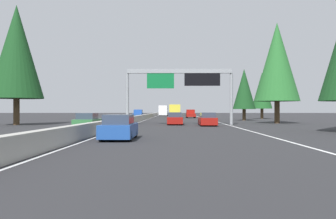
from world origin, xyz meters
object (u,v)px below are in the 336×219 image
(oncoming_far, at_px, (88,122))
(conifer_right_mid, at_px, (244,89))
(conifer_right_near, at_px, (277,62))
(sedan_distant_b, at_px, (207,120))
(sedan_far_right, at_px, (175,119))
(conifer_left_near, at_px, (16,52))
(sedan_far_center, at_px, (119,128))
(conifer_right_far, at_px, (262,91))
(oncoming_near, at_px, (138,114))
(bus_mid_left, at_px, (163,110))
(minivan_distant_a, at_px, (174,113))
(box_truck_near_right, at_px, (175,111))
(sign_gantry_overhead, at_px, (181,80))
(pickup_mid_right, at_px, (191,114))
(sedan_mid_center, at_px, (175,113))

(oncoming_far, bearing_deg, conifer_right_mid, 144.75)
(conifer_right_near, bearing_deg, sedan_distant_b, 127.88)
(sedan_far_right, relative_size, conifer_left_near, 0.31)
(sedan_far_center, xyz_separation_m, conifer_right_far, (51.43, -20.94, 4.96))
(oncoming_near, bearing_deg, bus_mid_left, 171.11)
(oncoming_far, bearing_deg, minivan_distant_a, 172.49)
(oncoming_near, xyz_separation_m, conifer_left_near, (-39.12, 10.33, 7.64))
(sedan_far_center, bearing_deg, conifer_right_mid, -20.82)
(conifer_right_mid, height_order, conifer_right_far, conifer_right_far)
(minivan_distant_a, xyz_separation_m, oncoming_near, (-12.40, 8.13, -0.04))
(sedan_far_center, distance_m, oncoming_far, 12.59)
(bus_mid_left, bearing_deg, conifer_right_mid, -163.36)
(bus_mid_left, xyz_separation_m, conifer_right_near, (-64.15, -16.79, 6.32))
(minivan_distant_a, bearing_deg, conifer_right_near, -163.67)
(oncoming_far, relative_size, conifer_right_mid, 0.51)
(sedan_far_right, xyz_separation_m, oncoming_near, (38.23, 8.20, 0.23))
(minivan_distant_a, height_order, conifer_left_near, conifer_left_near)
(sedan_distant_b, height_order, box_truck_near_right, box_truck_near_right)
(box_truck_near_right, bearing_deg, sedan_distant_b, -175.25)
(sedan_distant_b, relative_size, box_truck_near_right, 0.52)
(sedan_far_right, xyz_separation_m, oncoming_far, (-9.70, 8.03, 0.00))
(sign_gantry_overhead, distance_m, conifer_right_far, 34.50)
(pickup_mid_right, height_order, conifer_right_far, conifer_right_far)
(sedan_far_center, distance_m, sedan_distant_b, 19.72)
(pickup_mid_right, relative_size, sedan_mid_center, 1.27)
(pickup_mid_right, bearing_deg, oncoming_far, 166.32)
(bus_mid_left, distance_m, conifer_right_near, 66.61)
(bus_mid_left, distance_m, oncoming_far, 78.70)
(box_truck_near_right, relative_size, oncoming_near, 1.52)
(box_truck_near_right, xyz_separation_m, sedan_mid_center, (32.63, -0.19, -0.93))
(pickup_mid_right, relative_size, conifer_right_mid, 0.65)
(sedan_far_center, xyz_separation_m, sedan_distant_b, (18.46, -6.94, 0.00))
(sign_gantry_overhead, relative_size, minivan_distant_a, 2.54)
(sedan_mid_center, height_order, conifer_left_near, conifer_left_near)
(conifer_right_far, distance_m, conifer_left_near, 47.63)
(box_truck_near_right, xyz_separation_m, minivan_distant_a, (11.17, 0.13, -0.66))
(sedan_far_center, distance_m, pickup_mid_right, 59.90)
(sedan_far_center, height_order, box_truck_near_right, box_truck_near_right)
(sedan_mid_center, relative_size, conifer_right_near, 0.33)
(conifer_right_near, bearing_deg, pickup_mid_right, 16.32)
(box_truck_near_right, distance_m, bus_mid_left, 29.60)
(conifer_left_near, bearing_deg, conifer_right_far, -49.42)
(minivan_distant_a, xyz_separation_m, conifer_right_mid, (-32.39, -11.79, 4.32))
(pickup_mid_right, height_order, sedan_far_right, pickup_mid_right)
(conifer_right_far, bearing_deg, bus_mid_left, 28.40)
(sedan_far_center, relative_size, conifer_right_far, 0.47)
(conifer_right_far, bearing_deg, oncoming_far, 147.20)
(box_truck_near_right, relative_size, conifer_right_far, 0.92)
(sedan_mid_center, distance_m, minivan_distant_a, 21.46)
(sign_gantry_overhead, xyz_separation_m, conifer_right_far, (30.08, -16.89, 0.39))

